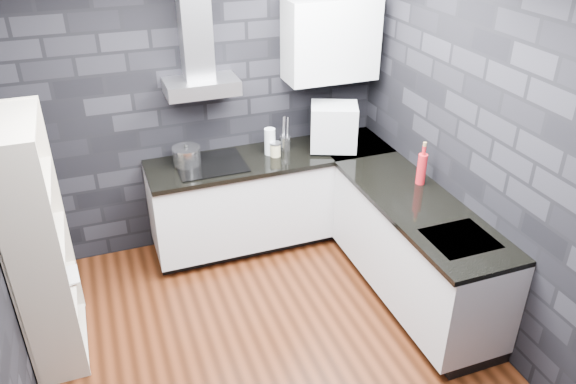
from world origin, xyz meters
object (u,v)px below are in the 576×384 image
utensil_crock (285,143)px  storage_jar (275,150)px  bookshelf (39,244)px  fruit_bowl (37,244)px  pot (187,157)px  glass_vase (270,141)px  red_bottle (422,169)px  appliance_garage (334,127)px

utensil_crock → storage_jar: bearing=-142.4°
storage_jar → utensil_crock: (0.13, 0.10, 0.01)m
bookshelf → fruit_bowl: size_ratio=7.70×
pot → utensil_crock: bearing=0.7°
pot → fruit_bowl: 1.49m
utensil_crock → fruit_bowl: bearing=-156.4°
glass_vase → fruit_bowl: 2.11m
pot → red_bottle: 1.96m
red_bottle → utensil_crock: bearing=129.3°
utensil_crock → appliance_garage: bearing=-20.7°
utensil_crock → red_bottle: 1.28m
pot → appliance_garage: (1.30, -0.14, 0.14)m
utensil_crock → appliance_garage: (0.41, -0.15, 0.16)m
utensil_crock → appliance_garage: appliance_garage is taller
red_bottle → fruit_bowl: red_bottle is taller
storage_jar → appliance_garage: bearing=-6.1°
utensil_crock → fruit_bowl: 2.27m
pot → bookshelf: bookshelf is taller
glass_vase → utensil_crock: (0.16, 0.04, -0.06)m
pot → utensil_crock: size_ratio=1.81×
utensil_crock → red_bottle: red_bottle is taller
fruit_bowl → red_bottle: bearing=-1.5°
utensil_crock → appliance_garage: 0.46m
glass_vase → bookshelf: 2.09m
bookshelf → fruit_bowl: (0.00, -0.06, 0.04)m
pot → glass_vase: 0.74m
pot → utensil_crock: pot is taller
red_bottle → bookshelf: 2.89m
pot → utensil_crock: (0.90, 0.01, -0.02)m
appliance_garage → red_bottle: 0.93m
pot → appliance_garage: 1.32m
utensil_crock → appliance_garage: size_ratio=0.32×
pot → storage_jar: bearing=-6.4°
utensil_crock → bookshelf: size_ratio=0.07×
storage_jar → appliance_garage: appliance_garage is taller
utensil_crock → red_bottle: size_ratio=0.50×
bookshelf → fruit_bowl: 0.07m
glass_vase → fruit_bowl: glass_vase is taller
glass_vase → appliance_garage: 0.59m
glass_vase → fruit_bowl: size_ratio=1.03×
pot → red_bottle: bearing=-29.8°
appliance_garage → bookshelf: bearing=-141.9°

